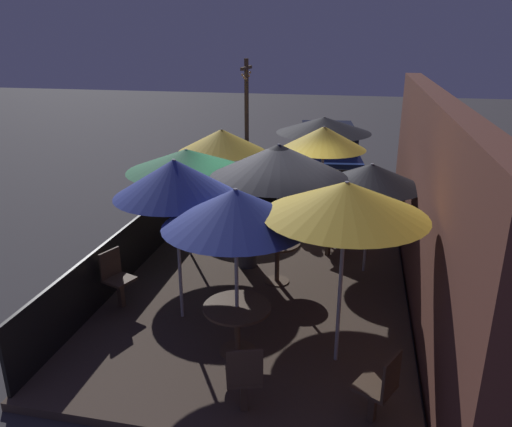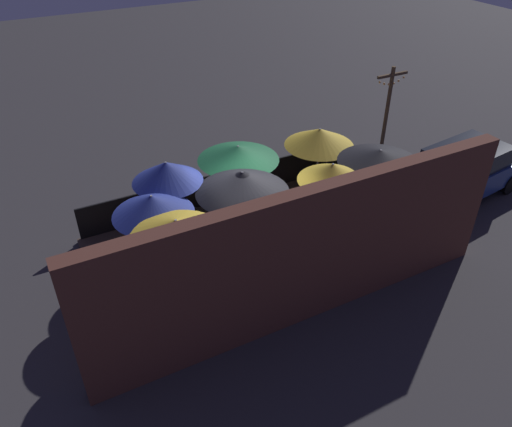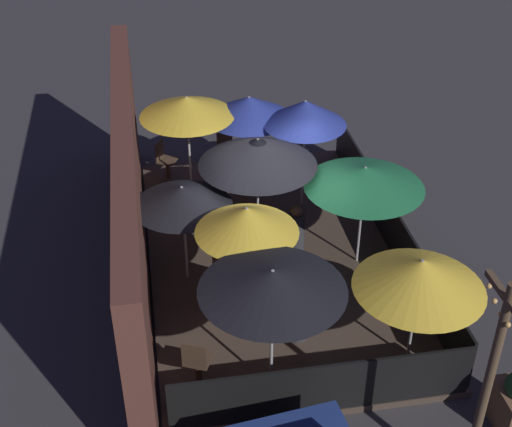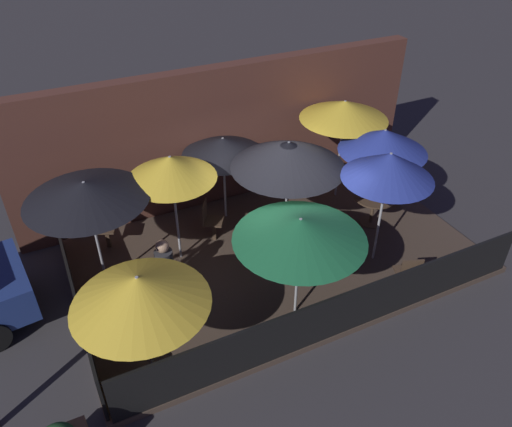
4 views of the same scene
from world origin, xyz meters
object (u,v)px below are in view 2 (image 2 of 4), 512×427
patio_umbrella_3 (167,172)px  patio_chair_2 (307,241)px  patio_umbrella_4 (320,137)px  patio_chair_3 (117,284)px  patio_umbrella_0 (242,182)px  light_post (386,117)px  patron_1 (327,206)px  patio_umbrella_1 (152,205)px  patio_umbrella_5 (380,156)px  patio_chair_0 (392,233)px  parked_car_0 (463,171)px  patio_chair_1 (163,207)px  dining_table_0 (243,236)px  dining_table_1 (160,258)px  patio_umbrella_7 (332,172)px  patio_umbrella_8 (177,229)px  patio_umbrella_2 (238,153)px  patio_chair_4 (144,325)px  patio_umbrella_6 (303,218)px  patron_0 (251,218)px  planter_box (336,153)px

patio_umbrella_3 → patio_chair_2: 3.88m
patio_umbrella_4 → patio_chair_3: 7.22m
patio_umbrella_0 → light_post: light_post is taller
patio_umbrella_3 → patron_1: size_ratio=2.13×
patio_umbrella_1 → patio_chair_2: bearing=164.0°
patio_umbrella_5 → patio_chair_0: (0.24, 1.13, -1.63)m
patio_umbrella_4 → patio_chair_2: 3.70m
parked_car_0 → patio_chair_1: bearing=-24.3°
patio_umbrella_0 → parked_car_0: 7.45m
patio_umbrella_0 → parked_car_0: patio_umbrella_0 is taller
dining_table_0 → patio_chair_2: (-1.38, 0.83, -0.07)m
patio_umbrella_4 → dining_table_1: (5.65, 1.75, -1.18)m
dining_table_0 → patio_chair_0: bearing=156.0°
dining_table_1 → light_post: 8.36m
patio_chair_1 → light_post: size_ratio=0.26×
patio_chair_3 → patio_umbrella_3: bearing=19.7°
dining_table_1 → parked_car_0: size_ratio=0.20×
patio_umbrella_7 → patio_chair_3: size_ratio=2.57×
patio_umbrella_4 → patron_1: 2.24m
patio_umbrella_1 → patio_umbrella_5: (-5.91, 0.62, 0.06)m
patio_umbrella_8 → dining_table_0: (-2.05, -1.15, -1.67)m
light_post → patio_umbrella_4: bearing=-1.3°
patio_umbrella_2 → patio_chair_1: bearing=-13.0°
patio_chair_4 → patio_chair_1: bearing=3.7°
dining_table_0 → parked_car_0: size_ratio=0.17×
patio_umbrella_6 → patio_chair_0: patio_umbrella_6 is taller
patio_umbrella_0 → patio_chair_4: patio_umbrella_0 is taller
patio_chair_4 → patio_umbrella_1: bearing=-0.0°
patio_umbrella_5 → patio_chair_4: patio_umbrella_5 is taller
dining_table_1 → patio_chair_3: 1.20m
patio_umbrella_0 → patron_0: bearing=-129.6°
patron_0 → patio_chair_0: bearing=-142.6°
patio_umbrella_8 → patio_chair_3: size_ratio=2.67×
patron_0 → patio_umbrella_6: bearing=169.8°
patio_chair_0 → patio_chair_1: bearing=-14.9°
patio_umbrella_0 → patio_umbrella_4: (-3.50, -1.94, -0.44)m
patio_umbrella_2 → patio_umbrella_1: bearing=29.7°
patio_umbrella_8 → patio_umbrella_0: bearing=-150.8°
patio_umbrella_5 → light_post: 3.18m
patio_chair_0 → patio_chair_3: (6.81, -1.39, -0.01)m
patio_chair_3 → parked_car_0: bearing=-18.4°
patio_umbrella_6 → patio_umbrella_2: bearing=-90.6°
patio_umbrella_1 → patio_chair_3: size_ratio=2.52×
patio_umbrella_0 → patio_umbrella_7: 2.25m
patron_1 → planter_box: (-2.31, -2.79, -0.19)m
dining_table_0 → patio_umbrella_6: bearing=116.8°
patio_umbrella_7 → parked_car_0: bearing=-177.4°
patio_umbrella_1 → light_post: size_ratio=0.64×
patio_umbrella_1 → patio_chair_0: bearing=162.8°
patio_chair_1 → parked_car_0: size_ratio=0.20×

